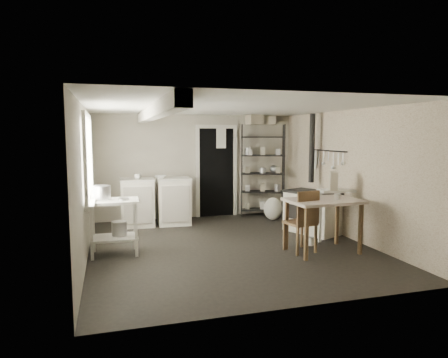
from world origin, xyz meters
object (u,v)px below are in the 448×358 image
object	(u,v)px
shelf_rack	(263,174)
work_table	(323,228)
prep_table	(114,229)
stockpot	(102,195)
stove	(312,210)
flour_sack	(273,209)
chair	(300,222)
base_cabinets	(156,203)

from	to	relation	value
shelf_rack	work_table	distance (m)	3.05
prep_table	stockpot	distance (m)	0.57
prep_table	shelf_rack	distance (m)	4.05
stove	flour_sack	bearing A→B (deg)	78.67
work_table	stove	bearing A→B (deg)	69.14
chair	flour_sack	distance (m)	2.39
stockpot	base_cabinets	distance (m)	2.19
flour_sack	prep_table	bearing A→B (deg)	-153.65
stockpot	stove	distance (m)	3.85
prep_table	work_table	world-z (taller)	prep_table
stove	chair	size ratio (longest dim) A/B	1.01
base_cabinets	stockpot	bearing A→B (deg)	-116.14
chair	work_table	bearing A→B (deg)	-29.78
stockpot	shelf_rack	xyz separation A→B (m)	(3.51, 2.19, 0.01)
shelf_rack	stockpot	bearing A→B (deg)	-128.96
prep_table	chair	xyz separation A→B (m)	(2.85, -0.65, 0.08)
base_cabinets	stove	world-z (taller)	base_cabinets
work_table	stockpot	bearing A→B (deg)	166.47
stove	work_table	distance (m)	1.26
base_cabinets	chair	world-z (taller)	chair
stockpot	chair	world-z (taller)	stockpot
shelf_rack	flour_sack	xyz separation A→B (m)	(0.03, -0.55, -0.71)
shelf_rack	stove	xyz separation A→B (m)	(0.29, -1.82, -0.51)
stockpot	work_table	bearing A→B (deg)	-13.53
chair	flour_sack	size ratio (longest dim) A/B	2.03
stockpot	work_table	size ratio (longest dim) A/B	0.26
base_cabinets	chair	size ratio (longest dim) A/B	1.48
prep_table	shelf_rack	xyz separation A→B (m)	(3.34, 2.22, 0.55)
stockpot	shelf_rack	bearing A→B (deg)	31.93
prep_table	base_cabinets	xyz separation A→B (m)	(0.86, 1.91, 0.06)
stove	flour_sack	xyz separation A→B (m)	(-0.26, 1.26, -0.20)
prep_table	shelf_rack	world-z (taller)	shelf_rack
stockpot	flour_sack	bearing A→B (deg)	24.74
base_cabinets	stove	xyz separation A→B (m)	(2.77, -1.50, -0.02)
shelf_rack	chair	distance (m)	2.95
stockpot	work_table	distance (m)	3.49
prep_table	stockpot	xyz separation A→B (m)	(-0.17, 0.04, 0.54)
stockpot	base_cabinets	world-z (taller)	stockpot
prep_table	flour_sack	bearing A→B (deg)	26.35
prep_table	shelf_rack	size ratio (longest dim) A/B	0.41
base_cabinets	work_table	xyz separation A→B (m)	(2.32, -2.68, -0.08)
work_table	chair	xyz separation A→B (m)	(-0.34, 0.12, 0.10)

